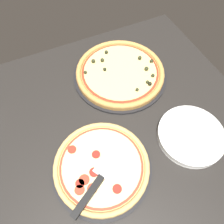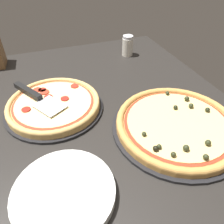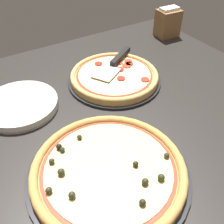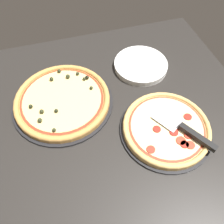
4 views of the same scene
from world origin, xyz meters
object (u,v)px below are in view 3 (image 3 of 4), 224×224
at_px(pizza_front, 114,76).
at_px(plate_stack, 20,105).
at_px(pizza_back, 108,169).
at_px(napkin_holder, 168,23).
at_px(serving_spatula, 117,60).

xyz_separation_m(pizza_front, plate_stack, (0.36, -0.03, -0.01)).
xyz_separation_m(pizza_back, plate_stack, (0.11, -0.39, -0.01)).
bearing_deg(pizza_back, napkin_holder, -140.37).
xyz_separation_m(plate_stack, napkin_holder, (-0.81, -0.18, 0.05)).
xyz_separation_m(pizza_front, napkin_holder, (-0.45, -0.21, 0.04)).
xyz_separation_m(pizza_front, serving_spatula, (-0.06, -0.07, 0.02)).
xyz_separation_m(pizza_back, serving_spatula, (-0.30, -0.43, 0.02)).
bearing_deg(napkin_holder, plate_stack, 12.74).
distance_m(pizza_back, napkin_holder, 0.91).
relative_size(pizza_front, serving_spatula, 1.39).
distance_m(pizza_back, plate_stack, 0.41).
bearing_deg(pizza_back, pizza_front, -124.37).
xyz_separation_m(serving_spatula, napkin_holder, (-0.39, -0.15, 0.02)).
bearing_deg(pizza_back, serving_spatula, -125.32).
relative_size(pizza_front, plate_stack, 1.32).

